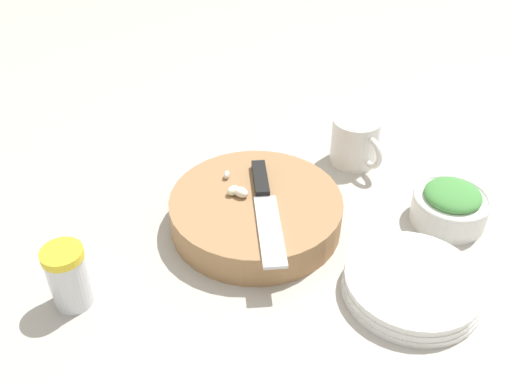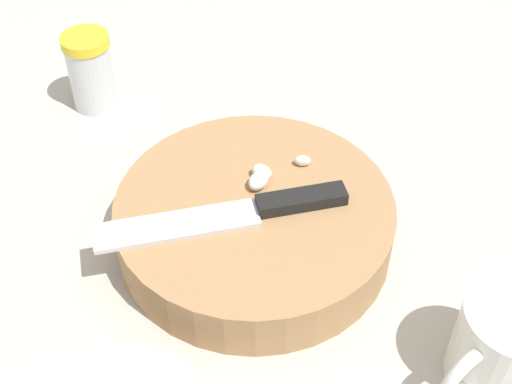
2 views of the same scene
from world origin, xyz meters
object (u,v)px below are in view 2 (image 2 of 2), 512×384
(spice_jar, at_px, (91,71))
(cutting_board, at_px, (254,223))
(coffee_mug, at_px, (504,347))
(garlic_cloves, at_px, (266,175))
(chef_knife, at_px, (238,214))

(spice_jar, bearing_deg, cutting_board, 29.05)
(coffee_mug, bearing_deg, garlic_cloves, -146.01)
(garlic_cloves, bearing_deg, spice_jar, -144.80)
(cutting_board, relative_size, chef_knife, 1.13)
(chef_knife, bearing_deg, spice_jar, 23.45)
(chef_knife, height_order, garlic_cloves, garlic_cloves)
(garlic_cloves, bearing_deg, chef_knife, -39.21)
(chef_knife, distance_m, coffee_mug, 0.26)
(spice_jar, distance_m, coffee_mug, 0.55)
(cutting_board, bearing_deg, garlic_cloves, 149.18)
(cutting_board, bearing_deg, chef_knife, -52.21)
(spice_jar, xyz_separation_m, coffee_mug, (0.45, 0.31, -0.00))
(garlic_cloves, relative_size, spice_jar, 0.77)
(chef_knife, height_order, coffee_mug, coffee_mug)
(cutting_board, bearing_deg, spice_jar, -150.95)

